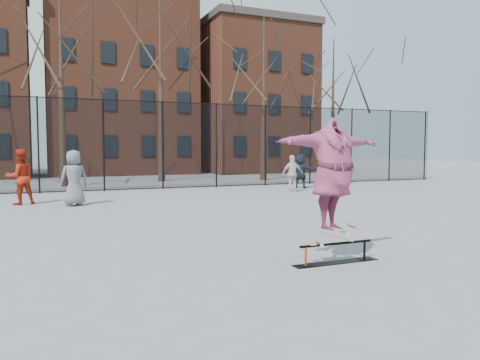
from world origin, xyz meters
name	(u,v)px	position (x,y,z in m)	size (l,w,h in m)	color
ground	(264,246)	(0.00, 0.00, 0.00)	(100.00, 100.00, 0.00)	slate
skate_rail	(336,255)	(0.52, -1.61, 0.13)	(1.56, 0.24, 0.34)	black
skateboard	(332,240)	(0.44, -1.61, 0.39)	(0.80, 0.19, 0.10)	#9F693F
skater	(333,182)	(0.44, -1.61, 1.35)	(2.23, 0.61, 1.82)	#61388D
bystander_grey	(74,178)	(-2.95, 8.07, 0.91)	(0.89, 0.58, 1.82)	slate
bystander_red	(20,177)	(-4.57, 9.09, 0.92)	(0.90, 0.70, 1.84)	#A8210E
bystander_white	(292,174)	(5.90, 9.37, 0.79)	(0.93, 0.39, 1.58)	beige
bystander_navy	(301,171)	(7.16, 10.84, 0.80)	(1.49, 0.47, 1.60)	#1B2636
fence	(136,144)	(-0.01, 13.00, 2.05)	(34.03, 0.07, 4.00)	black
tree_row	(115,42)	(-0.25, 17.15, 7.36)	(33.66, 7.46, 10.67)	black
rowhouses	(111,88)	(0.72, 26.00, 6.06)	(29.00, 7.00, 13.00)	brown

